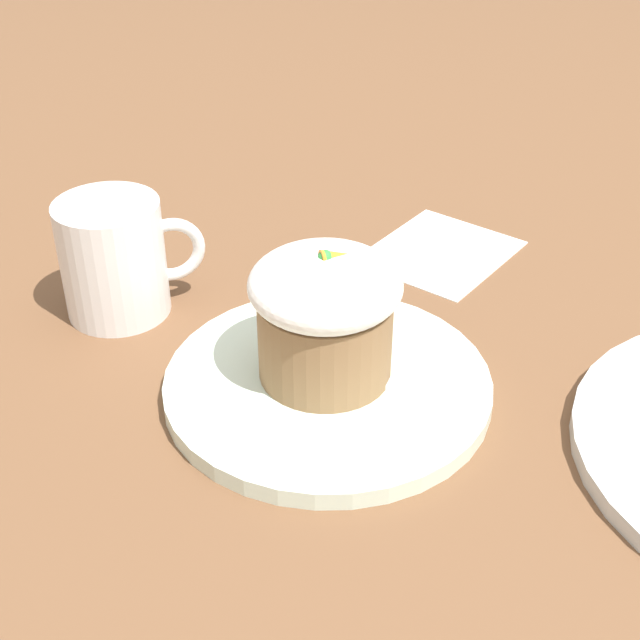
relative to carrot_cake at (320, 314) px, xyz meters
name	(u,v)px	position (x,y,z in m)	size (l,w,h in m)	color
ground_plane	(328,392)	(0.00, -0.01, -0.07)	(4.00, 4.00, 0.00)	brown
dessert_plate	(328,385)	(0.00, -0.01, -0.06)	(0.24, 0.24, 0.01)	silver
carrot_cake	(320,314)	(0.00, 0.00, 0.00)	(0.11, 0.11, 0.10)	olive
spoon	(351,381)	(0.02, -0.02, -0.05)	(0.11, 0.07, 0.01)	silver
coffee_cup	(116,258)	(-0.12, 0.15, -0.02)	(0.12, 0.08, 0.10)	white
paper_napkin	(440,252)	(0.17, 0.16, -0.06)	(0.17, 0.17, 0.00)	white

